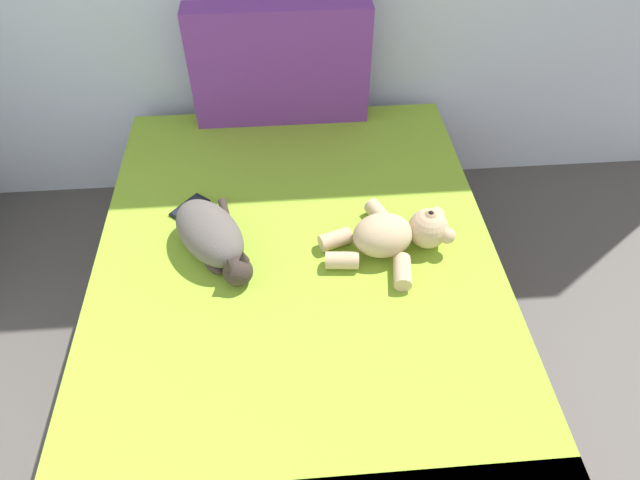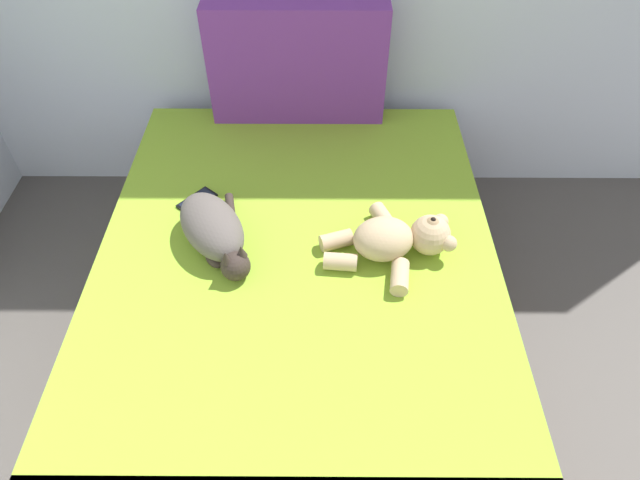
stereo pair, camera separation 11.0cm
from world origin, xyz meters
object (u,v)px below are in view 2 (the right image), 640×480
bed (298,313)px  cat (214,230)px  teddy_bear (397,239)px  cell_phone (197,201)px  patterned_cushion (297,64)px

bed → cat: cat is taller
teddy_bear → cell_phone: 0.78m
patterned_cushion → cell_phone: 0.74m
cell_phone → patterned_cushion: bearing=57.8°
patterned_cushion → cell_phone: size_ratio=4.71×
patterned_cushion → cell_phone: bearing=-122.2°
cat → bed: bearing=-22.1°
patterned_cushion → bed: bearing=-88.7°
bed → patterned_cushion: size_ratio=2.72×
patterned_cushion → cat: 0.87m
bed → patterned_cushion: patterned_cushion is taller
cat → cell_phone: size_ratio=2.75×
teddy_bear → cell_phone: (-0.73, 0.26, -0.06)m
patterned_cushion → teddy_bear: (0.36, -0.85, -0.19)m
bed → cell_phone: cell_phone is taller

